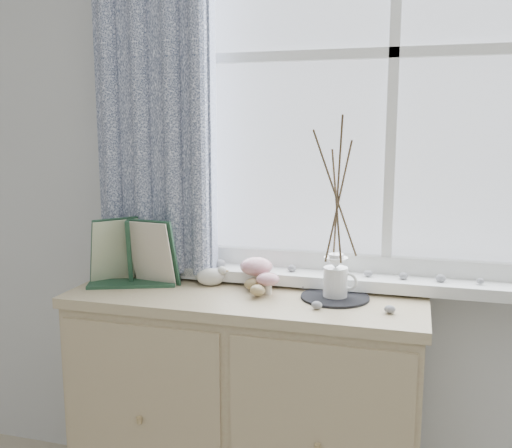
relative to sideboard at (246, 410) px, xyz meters
name	(u,v)px	position (x,y,z in m)	size (l,w,h in m)	color
sideboard	(246,410)	(0.00, 0.00, 0.00)	(1.20, 0.45, 0.85)	tan
botanical_book	(127,253)	(-0.42, -0.03, 0.55)	(0.36, 0.13, 0.25)	#1F412C
toadstool_cluster	(259,270)	(0.03, 0.07, 0.49)	(0.16, 0.17, 0.11)	silver
wooden_eggs	(255,287)	(0.03, 0.01, 0.45)	(0.09, 0.11, 0.06)	tan
songbird_figurine	(210,276)	(-0.15, 0.07, 0.46)	(0.13, 0.06, 0.07)	silver
crocheted_doily	(335,297)	(0.30, 0.03, 0.43)	(0.23, 0.23, 0.01)	black
twig_pitcher	(338,194)	(0.30, 0.03, 0.77)	(0.27, 0.27, 0.60)	white
sideboard_pebbles	(336,298)	(0.30, 0.00, 0.44)	(0.33, 0.23, 0.02)	gray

